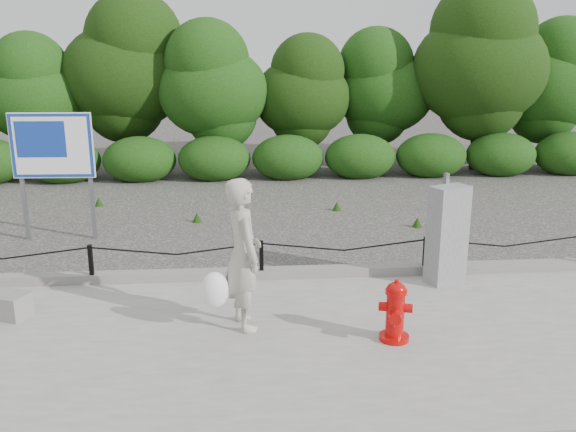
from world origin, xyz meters
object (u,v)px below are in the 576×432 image
(pedestrian, at_px, (241,256))
(advertising_sign, at_px, (52,151))
(fire_hydrant, at_px, (395,312))
(utility_cabinet, at_px, (447,235))

(pedestrian, xyz_separation_m, advertising_sign, (-3.36, 4.11, 0.66))
(fire_hydrant, relative_size, advertising_sign, 0.32)
(pedestrian, distance_m, utility_cabinet, 3.27)
(pedestrian, relative_size, utility_cabinet, 1.18)
(utility_cabinet, bearing_deg, fire_hydrant, -148.14)
(fire_hydrant, xyz_separation_m, utility_cabinet, (1.21, 1.80, 0.37))
(pedestrian, height_order, utility_cabinet, pedestrian)
(pedestrian, bearing_deg, advertising_sign, 22.09)
(fire_hydrant, bearing_deg, pedestrian, 178.30)
(pedestrian, bearing_deg, fire_hydrant, -123.28)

